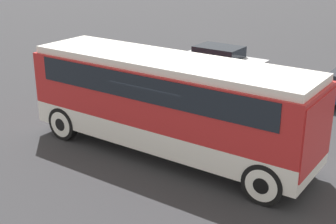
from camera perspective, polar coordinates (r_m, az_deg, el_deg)
The scene contains 4 objects.
ground_plane at distance 14.99m, azimuth 0.00°, elevation -5.01°, with size 120.00×120.00×0.00m, color #2D2D30.
tour_bus at distance 14.24m, azimuth 0.32°, elevation 1.72°, with size 9.29×2.52×3.10m.
parked_car_near at distance 20.92m, azimuth -0.77°, elevation 4.45°, with size 4.54×1.84×1.41m.
parked_car_far at distance 23.62m, azimuth 6.46°, elevation 6.21°, with size 4.34×1.83×1.43m.
Camera 1 is at (7.75, -11.12, 6.40)m, focal length 50.00 mm.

